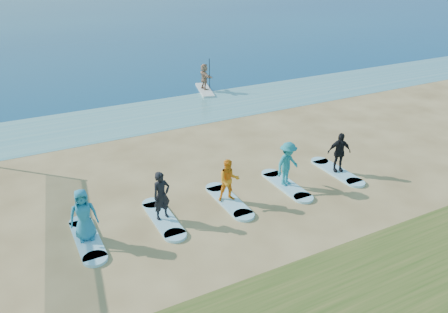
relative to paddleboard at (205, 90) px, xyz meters
name	(u,v)px	position (x,y,z in m)	size (l,w,h in m)	color
ground	(265,204)	(-4.01, -13.30, -0.06)	(600.00, 600.00, 0.00)	tan
shallow_water	(160,114)	(-4.01, -2.80, -0.05)	(600.00, 600.00, 0.00)	teal
paddleboard	(205,90)	(0.00, 0.00, 0.00)	(0.70, 3.00, 0.12)	silver
paddleboarder	(204,77)	(0.00, 0.00, 0.86)	(1.48, 0.47, 1.59)	tan
surfboard_0	(87,239)	(-9.88, -12.59, -0.01)	(0.70, 2.20, 0.09)	#98D5EB
student_0	(83,215)	(-9.88, -12.59, 0.85)	(0.80, 0.52, 1.64)	teal
surfboard_1	(163,219)	(-7.46, -12.59, -0.01)	(0.70, 2.20, 0.09)	#98D5EB
student_1	(162,196)	(-7.46, -12.59, 0.84)	(0.59, 0.39, 1.62)	black
surfboard_2	(229,201)	(-5.05, -12.59, -0.01)	(0.70, 2.20, 0.09)	#98D5EB
student_2	(229,180)	(-5.05, -12.59, 0.79)	(0.74, 0.57, 1.51)	orange
surfboard_3	(286,185)	(-2.64, -12.59, -0.01)	(0.70, 2.20, 0.09)	#98D5EB
student_3	(288,164)	(-2.64, -12.59, 0.87)	(1.08, 0.62, 1.67)	teal
surfboard_4	(337,172)	(-0.23, -12.59, -0.01)	(0.70, 2.20, 0.09)	#98D5EB
student_4	(339,152)	(-0.23, -12.59, 0.82)	(0.93, 0.39, 1.58)	black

